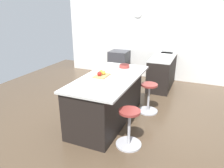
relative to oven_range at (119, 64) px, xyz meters
The scene contains 12 objects.
ground_plane 3.01m from the oven_range, 20.06° to the left, with size 8.18×8.18×0.00m, color brown.
interior_partition_left 1.46m from the oven_range, 108.91° to the left, with size 0.15×5.99×2.82m.
sink_cabinet 1.51m from the oven_range, 90.17° to the left, with size 2.31×0.60×1.17m.
oven_range is the anchor object (origin of this frame).
kitchen_island 2.97m from the oven_range, 16.65° to the left, with size 2.12×1.03×0.95m.
stool_by_window 2.67m from the oven_range, 35.38° to the left, with size 0.44×0.44×0.66m.
stool_middle 3.84m from the oven_range, 23.70° to the left, with size 0.44×0.44×0.66m.
cutting_board 3.00m from the oven_range, 14.48° to the left, with size 0.36×0.24×0.02m, color tan.
apple_red 3.05m from the oven_range, 13.69° to the left, with size 0.09×0.09×0.09m, color red.
apple_yellow 2.97m from the oven_range, 14.95° to the left, with size 0.09×0.09×0.09m, color gold.
apple_green 2.89m from the oven_range, 13.77° to the left, with size 0.07×0.07×0.07m, color #609E2D.
fruit_bowl 2.37m from the oven_range, 23.92° to the left, with size 0.23×0.23×0.07m.
Camera 1 is at (3.64, 1.45, 2.24)m, focal length 33.95 mm.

